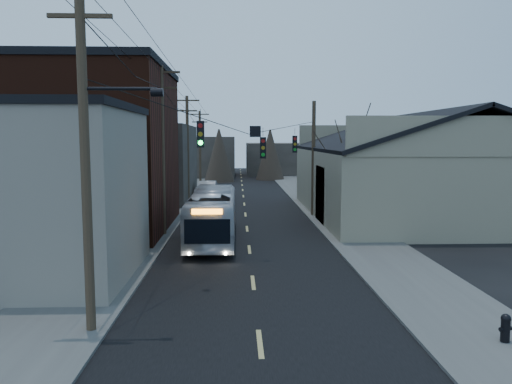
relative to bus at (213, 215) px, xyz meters
The scene contains 15 objects.
ground 16.59m from the bus, 83.01° to the right, with size 160.00×160.00×0.00m, color black.
road_surface 13.82m from the bus, 81.59° to the left, with size 9.00×110.00×0.02m, color black.
sidewalk_left 14.39m from the bus, 108.27° to the left, with size 4.00×110.00×0.12m, color #474744.
sidewalk_right 16.10m from the bus, 57.96° to the left, with size 4.00×110.00×0.12m, color #474744.
building_clapboard 10.38m from the bus, 133.36° to the right, with size 8.00×8.00×7.00m, color gray.
building_brick 9.45m from the bus, 155.76° to the left, with size 10.00×12.00×10.00m, color #33140B.
building_left_far 21.08m from the bus, 110.92° to the left, with size 9.00×14.00×7.00m, color #332E29.
warehouse 17.34m from the bus, 29.80° to the left, with size 16.16×20.60×7.73m.
building_far_left 48.78m from the bus, 94.69° to the left, with size 10.00×12.00×6.00m, color #332E29.
building_far_right 54.36m from the bus, 80.46° to the left, with size 12.00×14.00×5.00m, color #332E29.
bare_tree 9.48m from the bus, 22.91° to the left, with size 0.40×0.40×7.20m, color black.
utility_lines 8.56m from the bus, 98.11° to the left, with size 11.24×45.28×10.50m.
bus is the anchor object (origin of this frame).
parked_car 21.66m from the bus, 94.11° to the left, with size 1.63×4.68×1.54m, color #A0A2A8.
fire_hydrant 17.26m from the bus, 59.00° to the right, with size 0.39×0.27×0.80m.
Camera 1 is at (-0.63, -11.54, 5.80)m, focal length 35.00 mm.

